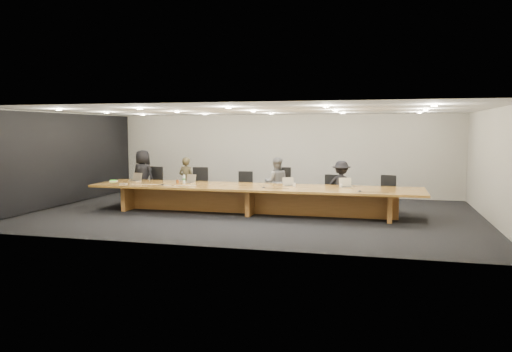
{
  "coord_description": "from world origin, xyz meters",
  "views": [
    {
      "loc": [
        3.44,
        -13.03,
        2.28
      ],
      "look_at": [
        0.0,
        0.3,
        1.0
      ],
      "focal_mm": 35.0,
      "sensor_mm": 36.0,
      "label": 1
    }
  ],
  "objects_px": {
    "chair_right": "(329,192)",
    "amber_mug": "(178,181)",
    "chair_left": "(199,185)",
    "person_d": "(341,186)",
    "person_c": "(276,182)",
    "person_b": "(187,180)",
    "chair_far_left": "(152,184)",
    "chair_mid_right": "(281,187)",
    "conference_table": "(253,194)",
    "laptop_d": "(289,182)",
    "av_box": "(123,184)",
    "laptop_b": "(189,179)",
    "chair_mid_left": "(244,188)",
    "paper_cup_near": "(294,185)",
    "mic_right": "(360,191)",
    "water_bottle": "(184,179)",
    "paper_cup_far": "(341,186)",
    "mic_center": "(264,187)",
    "person_a": "(143,176)",
    "mic_left": "(163,185)",
    "laptop_e": "(346,183)",
    "laptop_a": "(135,177)",
    "chair_far_right": "(386,193)"
  },
  "relations": [
    {
      "from": "mic_center",
      "to": "person_a",
      "type": "bearing_deg",
      "value": 160.36
    },
    {
      "from": "person_b",
      "to": "mic_left",
      "type": "bearing_deg",
      "value": 96.38
    },
    {
      "from": "person_b",
      "to": "mic_right",
      "type": "bearing_deg",
      "value": 169.05
    },
    {
      "from": "chair_far_left",
      "to": "amber_mug",
      "type": "relative_size",
      "value": 11.73
    },
    {
      "from": "chair_left",
      "to": "mic_center",
      "type": "height_order",
      "value": "chair_left"
    },
    {
      "from": "laptop_d",
      "to": "laptop_e",
      "type": "height_order",
      "value": "laptop_e"
    },
    {
      "from": "laptop_d",
      "to": "av_box",
      "type": "relative_size",
      "value": 1.58
    },
    {
      "from": "conference_table",
      "to": "laptop_e",
      "type": "height_order",
      "value": "laptop_e"
    },
    {
      "from": "chair_right",
      "to": "paper_cup_far",
      "type": "bearing_deg",
      "value": -52.93
    },
    {
      "from": "chair_right",
      "to": "laptop_a",
      "type": "distance_m",
      "value": 5.76
    },
    {
      "from": "laptop_e",
      "to": "chair_far_right",
      "type": "bearing_deg",
      "value": 21.31
    },
    {
      "from": "chair_far_left",
      "to": "chair_mid_right",
      "type": "bearing_deg",
      "value": 15.32
    },
    {
      "from": "chair_left",
      "to": "laptop_b",
      "type": "distance_m",
      "value": 1.04
    },
    {
      "from": "person_d",
      "to": "mic_center",
      "type": "relative_size",
      "value": 11.88
    },
    {
      "from": "paper_cup_far",
      "to": "av_box",
      "type": "bearing_deg",
      "value": -172.12
    },
    {
      "from": "chair_right",
      "to": "person_a",
      "type": "distance_m",
      "value": 5.85
    },
    {
      "from": "chair_left",
      "to": "mic_left",
      "type": "xyz_separation_m",
      "value": [
        -0.42,
        -1.7,
        0.19
      ]
    },
    {
      "from": "person_c",
      "to": "paper_cup_far",
      "type": "height_order",
      "value": "person_c"
    },
    {
      "from": "chair_right",
      "to": "person_c",
      "type": "height_order",
      "value": "person_c"
    },
    {
      "from": "water_bottle",
      "to": "paper_cup_near",
      "type": "bearing_deg",
      "value": -2.12
    },
    {
      "from": "chair_right",
      "to": "amber_mug",
      "type": "xyz_separation_m",
      "value": [
        -4.24,
        -1.07,
        0.3
      ]
    },
    {
      "from": "person_c",
      "to": "av_box",
      "type": "height_order",
      "value": "person_c"
    },
    {
      "from": "chair_mid_right",
      "to": "paper_cup_near",
      "type": "xyz_separation_m",
      "value": [
        0.62,
        -1.2,
        0.2
      ]
    },
    {
      "from": "chair_mid_left",
      "to": "person_c",
      "type": "distance_m",
      "value": 1.02
    },
    {
      "from": "person_c",
      "to": "person_d",
      "type": "bearing_deg",
      "value": 165.3
    },
    {
      "from": "person_c",
      "to": "laptop_b",
      "type": "relative_size",
      "value": 4.55
    },
    {
      "from": "laptop_d",
      "to": "av_box",
      "type": "height_order",
      "value": "laptop_d"
    },
    {
      "from": "chair_mid_right",
      "to": "mic_left",
      "type": "relative_size",
      "value": 10.23
    },
    {
      "from": "person_d",
      "to": "person_b",
      "type": "bearing_deg",
      "value": 5.01
    },
    {
      "from": "laptop_b",
      "to": "mic_right",
      "type": "height_order",
      "value": "laptop_b"
    },
    {
      "from": "conference_table",
      "to": "paper_cup_near",
      "type": "xyz_separation_m",
      "value": [
        1.12,
        0.1,
        0.28
      ]
    },
    {
      "from": "chair_left",
      "to": "person_d",
      "type": "height_order",
      "value": "person_d"
    },
    {
      "from": "person_b",
      "to": "person_c",
      "type": "height_order",
      "value": "person_c"
    },
    {
      "from": "person_d",
      "to": "water_bottle",
      "type": "xyz_separation_m",
      "value": [
        -4.39,
        -0.91,
        0.16
      ]
    },
    {
      "from": "water_bottle",
      "to": "mic_center",
      "type": "xyz_separation_m",
      "value": [
        2.48,
        -0.55,
        -0.1
      ]
    },
    {
      "from": "chair_right",
      "to": "person_c",
      "type": "distance_m",
      "value": 1.57
    },
    {
      "from": "conference_table",
      "to": "amber_mug",
      "type": "xyz_separation_m",
      "value": [
        -2.31,
        0.22,
        0.28
      ]
    },
    {
      "from": "laptop_b",
      "to": "av_box",
      "type": "relative_size",
      "value": 1.67
    },
    {
      "from": "mic_center",
      "to": "av_box",
      "type": "bearing_deg",
      "value": -177.46
    },
    {
      "from": "person_b",
      "to": "person_c",
      "type": "bearing_deg",
      "value": -172.97
    },
    {
      "from": "chair_far_left",
      "to": "laptop_b",
      "type": "xyz_separation_m",
      "value": [
        1.6,
        -0.89,
        0.31
      ]
    },
    {
      "from": "chair_far_right",
      "to": "mic_right",
      "type": "distance_m",
      "value": 1.87
    },
    {
      "from": "water_bottle",
      "to": "mic_left",
      "type": "distance_m",
      "value": 0.72
    },
    {
      "from": "laptop_e",
      "to": "water_bottle",
      "type": "height_order",
      "value": "laptop_e"
    },
    {
      "from": "chair_mid_left",
      "to": "mic_center",
      "type": "bearing_deg",
      "value": -58.28
    },
    {
      "from": "amber_mug",
      "to": "mic_left",
      "type": "xyz_separation_m",
      "value": [
        -0.19,
        -0.6,
        -0.03
      ]
    },
    {
      "from": "chair_far_left",
      "to": "person_b",
      "type": "height_order",
      "value": "person_b"
    },
    {
      "from": "mic_right",
      "to": "water_bottle",
      "type": "bearing_deg",
      "value": 171.68
    },
    {
      "from": "chair_mid_left",
      "to": "person_b",
      "type": "relative_size",
      "value": 0.73
    },
    {
      "from": "chair_left",
      "to": "chair_mid_right",
      "type": "height_order",
      "value": "chair_mid_right"
    }
  ]
}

